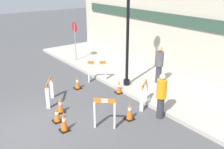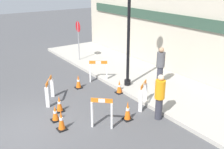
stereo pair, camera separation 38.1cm
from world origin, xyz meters
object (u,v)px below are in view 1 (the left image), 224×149
(person_worker, at_px, (161,95))
(person_pedestrian, at_px, (159,64))
(streetlamp_post, at_px, (128,11))
(stop_sign, at_px, (75,35))

(person_worker, relative_size, person_pedestrian, 0.99)
(person_worker, bearing_deg, streetlamp_post, -34.62)
(streetlamp_post, height_order, person_pedestrian, streetlamp_post)
(stop_sign, xyz_separation_m, person_pedestrian, (5.31, 1.30, -0.60))
(person_worker, bearing_deg, stop_sign, -25.28)
(streetlamp_post, distance_m, person_pedestrian, 2.79)
(person_pedestrian, bearing_deg, person_worker, 107.82)
(streetlamp_post, bearing_deg, person_worker, -15.69)
(streetlamp_post, xyz_separation_m, person_worker, (2.78, -0.78, -2.51))
(streetlamp_post, bearing_deg, person_pedestrian, 64.28)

